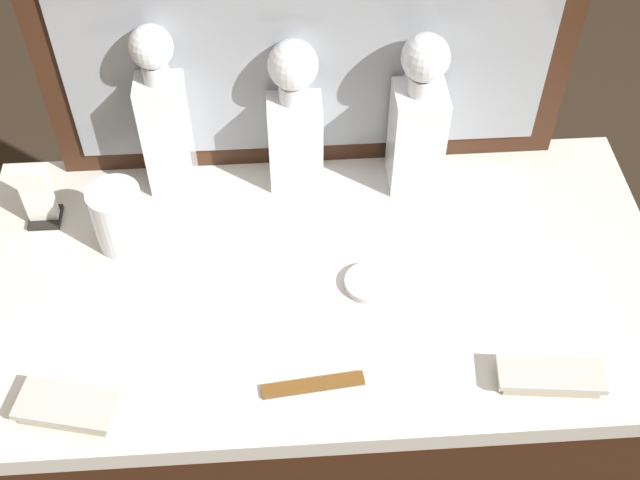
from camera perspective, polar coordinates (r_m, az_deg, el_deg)
dresser at (r=1.59m, az=-0.00°, el=-12.10°), size 1.06×0.56×0.85m
crystal_decanter_right at (r=1.31m, az=6.88°, el=7.89°), size 0.08×0.08×0.28m
crystal_decanter_far_left at (r=1.31m, az=-10.82°, el=7.94°), size 0.07×0.07×0.30m
crystal_decanter_front at (r=1.31m, az=-1.79°, el=7.99°), size 0.09×0.09×0.27m
crystal_tumbler_rear at (r=1.28m, az=-13.94°, el=1.42°), size 0.08×0.08×0.11m
silver_brush_center at (r=1.16m, az=15.89°, el=-9.25°), size 0.15×0.07×0.02m
silver_brush_left at (r=1.14m, az=-17.33°, el=-11.17°), size 0.14×0.09×0.02m
porcelain_dish at (r=1.22m, az=3.44°, el=-3.05°), size 0.07×0.07×0.01m
tortoiseshell_comb at (r=1.12m, az=-0.48°, el=-10.17°), size 0.14×0.03×0.01m
napkin_holder at (r=1.35m, az=-19.18°, el=2.73°), size 0.05×0.05×0.11m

